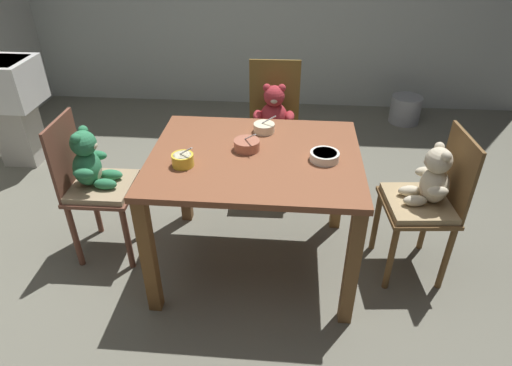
{
  "coord_description": "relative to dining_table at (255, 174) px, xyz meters",
  "views": [
    {
      "loc": [
        0.17,
        -2.03,
        1.89
      ],
      "look_at": [
        0.0,
        0.05,
        0.54
      ],
      "focal_mm": 31.06,
      "sensor_mm": 36.0,
      "label": 1
    }
  ],
  "objects": [
    {
      "name": "teddy_chair_near_left",
      "position": [
        -0.95,
        0.05,
        -0.09
      ],
      "size": [
        0.38,
        0.38,
        0.89
      ],
      "rotation": [
        0.0,
        0.0,
        0.01
      ],
      "color": "brown",
      "rests_on": "ground_plane"
    },
    {
      "name": "porridge_bowl_yellow_near_left",
      "position": [
        -0.35,
        -0.14,
        0.15
      ],
      "size": [
        0.12,
        0.11,
        0.12
      ],
      "color": "yellow",
      "rests_on": "dining_table"
    },
    {
      "name": "sink_basin",
      "position": [
        -2.05,
        1.09,
        -0.07
      ],
      "size": [
        0.47,
        0.42,
        0.87
      ],
      "color": "#B7B2A8",
      "rests_on": "ground_plane"
    },
    {
      "name": "porridge_bowl_white_near_right",
      "position": [
        0.36,
        -0.03,
        0.14
      ],
      "size": [
        0.15,
        0.15,
        0.05
      ],
      "color": "white",
      "rests_on": "dining_table"
    },
    {
      "name": "porridge_bowl_terracotta_center",
      "position": [
        -0.05,
        0.05,
        0.15
      ],
      "size": [
        0.14,
        0.14,
        0.12
      ],
      "color": "#B46B52",
      "rests_on": "dining_table"
    },
    {
      "name": "teddy_chair_far_center",
      "position": [
        0.06,
        0.86,
        -0.07
      ],
      "size": [
        0.4,
        0.42,
        0.95
      ],
      "rotation": [
        0.0,
        0.0,
        -1.55
      ],
      "color": "brown",
      "rests_on": "ground_plane"
    },
    {
      "name": "porridge_bowl_cream_far_center",
      "position": [
        0.03,
        0.27,
        0.15
      ],
      "size": [
        0.13,
        0.12,
        0.11
      ],
      "color": "beige",
      "rests_on": "dining_table"
    },
    {
      "name": "teddy_chair_near_right",
      "position": [
        0.95,
        0.03,
        -0.09
      ],
      "size": [
        0.4,
        0.43,
        0.89
      ],
      "rotation": [
        0.0,
        0.0,
        3.23
      ],
      "color": "brown",
      "rests_on": "ground_plane"
    },
    {
      "name": "dining_table",
      "position": [
        0.0,
        0.0,
        0.0
      ],
      "size": [
        1.11,
        0.9,
        0.76
      ],
      "color": "brown",
      "rests_on": "ground_plane"
    },
    {
      "name": "ground_plane",
      "position": [
        0.0,
        0.0,
        -0.65
      ],
      "size": [
        5.2,
        5.2,
        0.04
      ],
      "color": "slate"
    },
    {
      "name": "metal_pail",
      "position": [
        1.31,
        2.15,
        -0.5
      ],
      "size": [
        0.3,
        0.3,
        0.26
      ],
      "primitive_type": "cylinder",
      "color": "#93969B",
      "rests_on": "ground_plane"
    }
  ]
}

